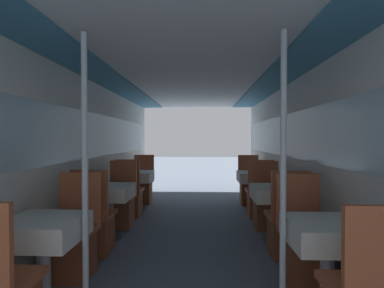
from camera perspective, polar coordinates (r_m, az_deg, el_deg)
wall_left at (r=4.35m, az=-19.69°, el=-1.84°), size 0.05×8.11×2.15m
wall_right at (r=4.25m, az=20.07°, el=-1.91°), size 0.05×8.11×2.15m
ceiling_panel at (r=4.13m, az=-0.07°, el=13.08°), size 2.93×8.11×0.07m
dining_table_left_0 at (r=2.71m, az=-26.46°, el=-15.07°), size 0.58×0.58×0.71m
chair_left_far_0 at (r=3.25m, az=-21.65°, el=-17.47°), size 0.42×0.42×0.99m
support_pole_left_0 at (r=2.47m, az=-19.73°, el=-5.01°), size 0.05×0.05×2.15m
dining_table_left_1 at (r=4.19m, az=-15.48°, el=-9.25°), size 0.58×0.58×0.71m
chair_left_near_1 at (r=3.75m, az=-18.03°, el=-14.90°), size 0.42×0.42×0.99m
chair_left_far_1 at (r=4.75m, az=-13.46°, el=-11.48°), size 0.42×0.42×0.99m
dining_table_left_2 at (r=5.75m, az=-10.49°, el=-6.40°), size 0.58×0.58×0.71m
chair_left_near_2 at (r=5.28m, az=-11.77°, el=-10.18°), size 0.42×0.42×0.99m
chair_left_far_2 at (r=6.32m, az=-9.40°, el=-8.32°), size 0.42×0.42×0.99m
dining_table_right_0 at (r=2.58m, az=24.39°, el=-15.88°), size 0.58×0.58×0.71m
chair_right_far_0 at (r=3.14m, az=20.44°, el=-18.12°), size 0.42×0.42×0.99m
support_pole_right_0 at (r=2.37m, az=16.98°, el=-5.25°), size 0.05×0.05×2.15m
dining_table_right_1 at (r=4.10m, az=15.55°, el=-9.46°), size 0.58×0.58×0.71m
chair_right_near_1 at (r=3.66m, az=17.54°, el=-15.31°), size 0.42×0.42×0.99m
chair_right_far_1 at (r=4.67m, az=13.97°, el=-11.68°), size 0.42×0.42×0.99m
dining_table_right_2 at (r=5.69m, az=11.69°, el=-6.48°), size 0.58×0.58×0.71m
chair_right_near_2 at (r=5.22m, az=12.67°, el=-10.33°), size 0.42×0.42×0.99m
chair_right_far_2 at (r=6.26m, az=10.86°, el=-8.40°), size 0.42×0.42×0.99m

